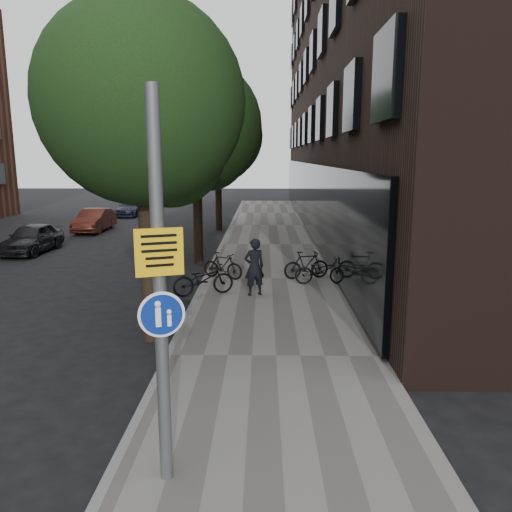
{
  "coord_description": "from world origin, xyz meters",
  "views": [
    {
      "loc": [
        -0.01,
        -6.38,
        4.16
      ],
      "look_at": [
        -0.18,
        4.43,
        2.0
      ],
      "focal_mm": 35.0,
      "sensor_mm": 36.0,
      "label": 1
    }
  ],
  "objects_px": {
    "signpost": "(160,293)",
    "parked_car_near": "(32,238)",
    "pedestrian": "(254,267)",
    "parked_bike_facade_near": "(321,270)"
  },
  "relations": [
    {
      "from": "signpost",
      "to": "parked_bike_facade_near",
      "type": "distance_m",
      "value": 10.58
    },
    {
      "from": "signpost",
      "to": "parked_car_near",
      "type": "bearing_deg",
      "value": 100.6
    },
    {
      "from": "pedestrian",
      "to": "signpost",
      "type": "bearing_deg",
      "value": 62.42
    },
    {
      "from": "pedestrian",
      "to": "parked_bike_facade_near",
      "type": "bearing_deg",
      "value": -169.09
    },
    {
      "from": "parked_bike_facade_near",
      "to": "parked_car_near",
      "type": "xyz_separation_m",
      "value": [
        -12.03,
        5.78,
        0.08
      ]
    },
    {
      "from": "pedestrian",
      "to": "parked_bike_facade_near",
      "type": "relative_size",
      "value": 1.0
    },
    {
      "from": "signpost",
      "to": "pedestrian",
      "type": "relative_size",
      "value": 2.84
    },
    {
      "from": "parked_bike_facade_near",
      "to": "parked_car_near",
      "type": "distance_m",
      "value": 13.34
    },
    {
      "from": "parked_car_near",
      "to": "parked_bike_facade_near",
      "type": "bearing_deg",
      "value": -23.28
    },
    {
      "from": "pedestrian",
      "to": "parked_car_near",
      "type": "distance_m",
      "value": 12.2
    }
  ]
}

